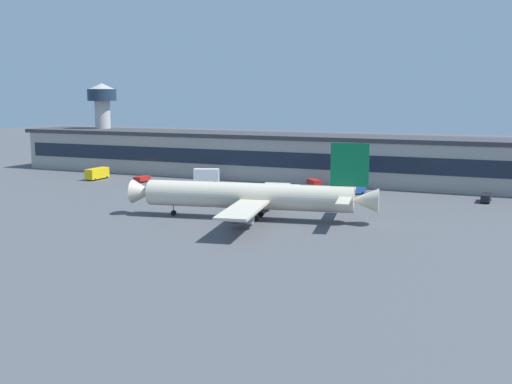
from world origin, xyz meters
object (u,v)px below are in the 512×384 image
at_px(airliner, 253,196).
at_px(catering_truck, 207,175).
at_px(pushback_tractor, 142,179).
at_px(stair_truck, 353,187).
at_px(belt_loader, 486,197).
at_px(fuel_truck, 97,173).
at_px(control_tower, 103,115).
at_px(crew_van, 314,184).

distance_m(airliner, catering_truck, 53.20).
xyz_separation_m(pushback_tractor, catering_truck, (18.30, 5.62, 1.24)).
height_order(airliner, stair_truck, airliner).
xyz_separation_m(catering_truck, belt_loader, (75.45, -1.92, -1.14)).
relative_size(airliner, fuel_truck, 6.12).
xyz_separation_m(belt_loader, stair_truck, (-31.83, -1.42, 0.83)).
xyz_separation_m(control_tower, catering_truck, (51.66, -21.15, -15.97)).
relative_size(pushback_tractor, belt_loader, 0.78).
distance_m(airliner, control_tower, 106.11).
distance_m(fuel_truck, stair_truck, 77.77).
bearing_deg(pushback_tractor, crew_van, 8.41).
height_order(crew_van, stair_truck, stair_truck).
bearing_deg(fuel_truck, pushback_tractor, 1.32).
bearing_deg(catering_truck, fuel_truck, -170.04).
xyz_separation_m(fuel_truck, belt_loader, (109.56, 4.07, -0.73)).
height_order(fuel_truck, belt_loader, fuel_truck).
bearing_deg(stair_truck, control_tower, 165.59).
distance_m(pushback_tractor, catering_truck, 19.18).
bearing_deg(pushback_tractor, airliner, -35.61).
relative_size(airliner, catering_truck, 6.74).
xyz_separation_m(pushback_tractor, belt_loader, (93.75, 3.71, 0.10)).
distance_m(control_tower, catering_truck, 58.06).
xyz_separation_m(fuel_truck, crew_van, (65.79, 7.75, -0.42)).
height_order(control_tower, stair_truck, control_tower).
distance_m(catering_truck, stair_truck, 43.75).
bearing_deg(belt_loader, crew_van, 175.19).
height_order(control_tower, pushback_tractor, control_tower).
height_order(catering_truck, belt_loader, catering_truck).
xyz_separation_m(control_tower, pushback_tractor, (33.36, -26.77, -17.21)).
xyz_separation_m(control_tower, belt_loader, (127.11, -23.07, -17.11)).
relative_size(control_tower, pushback_tractor, 5.77).
distance_m(control_tower, fuel_truck, 36.23).
height_order(pushback_tractor, stair_truck, stair_truck).
bearing_deg(control_tower, pushback_tractor, -38.75).
bearing_deg(control_tower, airliner, -36.89).
distance_m(belt_loader, stair_truck, 31.87).
height_order(fuel_truck, stair_truck, stair_truck).
bearing_deg(fuel_truck, belt_loader, 2.13).
bearing_deg(control_tower, crew_van, -13.09).
distance_m(fuel_truck, belt_loader, 109.64).
distance_m(pushback_tractor, crew_van, 50.53).
bearing_deg(control_tower, fuel_truck, -57.10).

